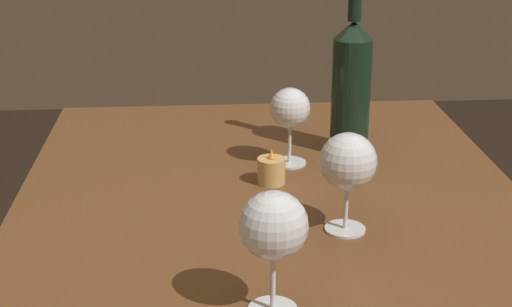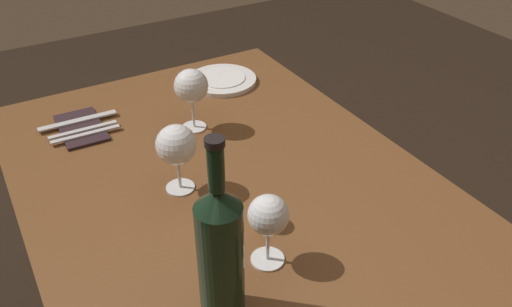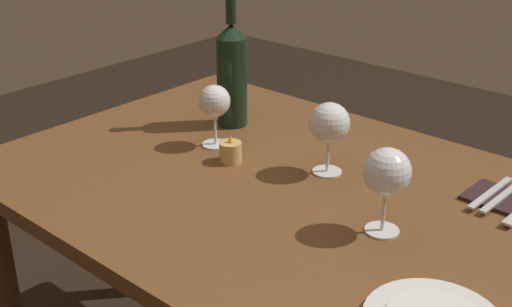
% 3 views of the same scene
% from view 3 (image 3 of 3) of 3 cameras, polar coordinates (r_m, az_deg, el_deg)
% --- Properties ---
extents(dining_table, '(1.30, 0.90, 0.74)m').
position_cam_3_polar(dining_table, '(1.50, 2.25, -5.58)').
color(dining_table, brown).
rests_on(dining_table, ground).
extents(wine_glass_left, '(0.08, 0.08, 0.15)m').
position_cam_3_polar(wine_glass_left, '(1.60, -3.55, 4.31)').
color(wine_glass_left, white).
rests_on(wine_glass_left, dining_table).
extents(wine_glass_right, '(0.09, 0.09, 0.17)m').
position_cam_3_polar(wine_glass_right, '(1.24, 11.02, -1.67)').
color(wine_glass_right, white).
rests_on(wine_glass_right, dining_table).
extents(wine_glass_centre, '(0.09, 0.09, 0.16)m').
position_cam_3_polar(wine_glass_centre, '(1.46, 6.22, 2.47)').
color(wine_glass_centre, white).
rests_on(wine_glass_centre, dining_table).
extents(wine_bottle, '(0.08, 0.08, 0.36)m').
position_cam_3_polar(wine_bottle, '(1.72, -2.06, 6.85)').
color(wine_bottle, black).
rests_on(wine_bottle, dining_table).
extents(votive_candle, '(0.05, 0.05, 0.07)m').
position_cam_3_polar(votive_candle, '(1.55, -2.17, 0.09)').
color(votive_candle, '#DBB266').
rests_on(votive_candle, dining_table).
extents(fork_inner, '(0.02, 0.18, 0.00)m').
position_cam_3_polar(fork_inner, '(1.47, 20.13, -3.43)').
color(fork_inner, silver).
rests_on(fork_inner, folded_napkin).
extents(fork_outer, '(0.02, 0.18, 0.00)m').
position_cam_3_polar(fork_outer, '(1.48, 19.25, -3.14)').
color(fork_outer, silver).
rests_on(fork_outer, folded_napkin).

